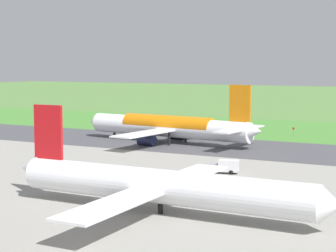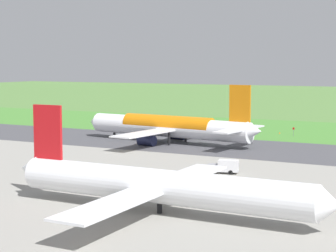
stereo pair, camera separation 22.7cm
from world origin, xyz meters
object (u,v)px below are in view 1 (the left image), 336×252
airliner_parked_mid (159,185)px  traffic_cone_orange (280,133)px  no_stopping_sign (293,131)px  service_truck_baggage (225,166)px  airliner_main (169,127)px

airliner_parked_mid → traffic_cone_orange: 100.09m
no_stopping_sign → traffic_cone_orange: (5.30, -4.08, -1.26)m
service_truck_baggage → airliner_main: bearing=-48.8°
service_truck_baggage → no_stopping_sign: size_ratio=2.39×
service_truck_baggage → traffic_cone_orange: 67.58m
airliner_main → service_truck_baggage: (-29.41, 33.59, -2.95)m
service_truck_baggage → traffic_cone_orange: bearing=-82.0°
airliner_main → no_stopping_sign: size_ratio=21.01×
airliner_parked_mid → service_truck_baggage: 32.58m
airliner_main → no_stopping_sign: 38.76m
airliner_main → traffic_cone_orange: (-19.99, -33.31, -4.08)m
airliner_parked_mid → traffic_cone_orange: (12.43, -99.24, -3.74)m
traffic_cone_orange → airliner_main: bearing=59.0°
airliner_main → traffic_cone_orange: airliner_main is taller
no_stopping_sign → traffic_cone_orange: bearing=-37.5°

